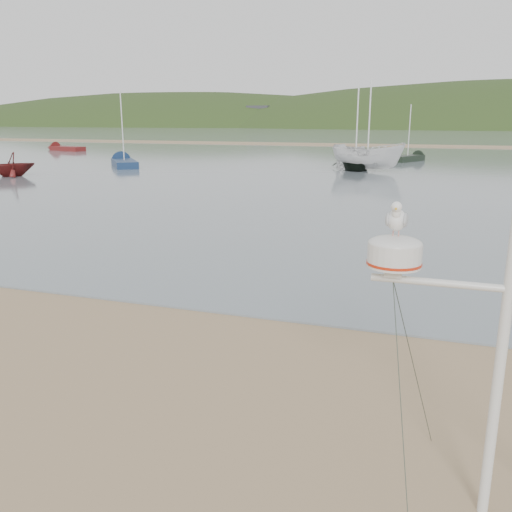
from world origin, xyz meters
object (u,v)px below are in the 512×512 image
(boat_red, at_px, (10,153))
(dinghy_red_far, at_px, (59,148))
(boat_dark, at_px, (357,137))
(sailboat_blue_near, at_px, (122,162))
(boat_white, at_px, (369,133))
(sailboat_dark_mid, at_px, (414,158))
(mast_rig, at_px, (489,406))

(boat_red, xyz_separation_m, dinghy_red_far, (-15.40, 24.39, -1.19))
(boat_dark, height_order, dinghy_red_far, boat_dark)
(boat_red, height_order, sailboat_blue_near, sailboat_blue_near)
(boat_red, height_order, dinghy_red_far, boat_red)
(boat_white, relative_size, sailboat_dark_mid, 1.02)
(mast_rig, height_order, boat_dark, mast_rig)
(dinghy_red_far, distance_m, sailboat_dark_mid, 39.26)
(boat_red, bearing_deg, boat_white, 59.86)
(boat_white, distance_m, dinghy_red_far, 39.12)
(mast_rig, distance_m, boat_white, 34.21)
(sailboat_blue_near, bearing_deg, sailboat_dark_mid, 28.93)
(boat_red, xyz_separation_m, boat_white, (21.12, 10.56, 1.15))
(boat_dark, bearing_deg, boat_white, -57.07)
(mast_rig, relative_size, sailboat_blue_near, 0.74)
(mast_rig, height_order, dinghy_red_far, mast_rig)
(sailboat_blue_near, relative_size, sailboat_dark_mid, 1.27)
(boat_dark, relative_size, dinghy_red_far, 0.74)
(mast_rig, relative_size, boat_white, 0.92)
(boat_red, bearing_deg, sailboat_dark_mid, 75.60)
(mast_rig, xyz_separation_m, sailboat_dark_mid, (-2.74, 44.81, -0.85))
(mast_rig, relative_size, dinghy_red_far, 0.78)
(boat_dark, xyz_separation_m, sailboat_blue_near, (-18.09, -1.92, -2.01))
(mast_rig, xyz_separation_m, dinghy_red_far, (-41.90, 47.57, -0.86))
(boat_red, height_order, sailboat_dark_mid, sailboat_dark_mid)
(mast_rig, relative_size, boat_dark, 1.05)
(dinghy_red_far, height_order, sailboat_dark_mid, sailboat_dark_mid)
(boat_dark, distance_m, sailboat_dark_mid, 10.88)
(mast_rig, bearing_deg, boat_red, 138.81)
(boat_dark, xyz_separation_m, boat_red, (-20.15, -11.55, -0.83))
(boat_dark, bearing_deg, sailboat_dark_mid, 59.06)
(boat_dark, distance_m, dinghy_red_far, 37.85)
(mast_rig, bearing_deg, boat_white, 99.06)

